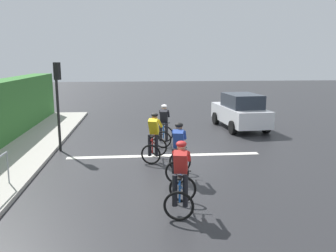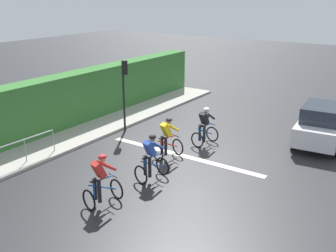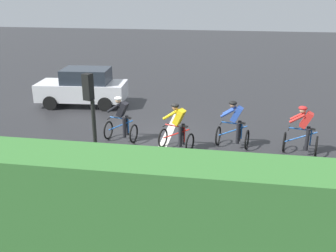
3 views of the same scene
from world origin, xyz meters
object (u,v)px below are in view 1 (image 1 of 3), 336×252
object	(u,v)px
cyclist_second	(179,152)
cyclist_mid	(154,138)
cyclist_lead	(181,179)
cyclist_fourth	(164,126)
car_white	(240,111)
traffic_light_near_crossing	(58,93)

from	to	relation	value
cyclist_second	cyclist_mid	bearing A→B (deg)	-72.23
cyclist_lead	cyclist_fourth	world-z (taller)	same
car_white	traffic_light_near_crossing	world-z (taller)	traffic_light_near_crossing
cyclist_mid	traffic_light_near_crossing	distance (m)	4.12
cyclist_fourth	traffic_light_near_crossing	bearing A→B (deg)	6.50
cyclist_lead	cyclist_second	size ratio (longest dim) A/B	1.00
cyclist_lead	car_white	world-z (taller)	car_white
cyclist_second	cyclist_lead	bearing A→B (deg)	84.22
cyclist_lead	cyclist_mid	distance (m)	4.16
cyclist_lead	cyclist_second	distance (m)	2.25
cyclist_second	car_white	xyz separation A→B (m)	(-3.98, -7.02, 0.08)
cyclist_second	car_white	world-z (taller)	car_white
cyclist_fourth	cyclist_lead	bearing A→B (deg)	88.80
cyclist_mid	cyclist_fourth	bearing A→B (deg)	-103.68
cyclist_lead	cyclist_second	world-z (taller)	same
cyclist_fourth	car_white	distance (m)	5.08
cyclist_fourth	traffic_light_near_crossing	world-z (taller)	traffic_light_near_crossing
cyclist_lead	cyclist_second	bearing A→B (deg)	-95.78
cyclist_mid	car_white	world-z (taller)	car_white
cyclist_second	cyclist_fourth	bearing A→B (deg)	-88.62
cyclist_mid	traffic_light_near_crossing	world-z (taller)	traffic_light_near_crossing
car_white	traffic_light_near_crossing	size ratio (longest dim) A/B	1.27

